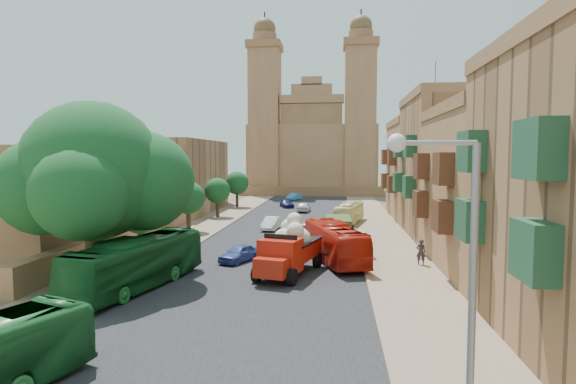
% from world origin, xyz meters
% --- Properties ---
extents(ground, '(260.00, 260.00, 0.00)m').
position_xyz_m(ground, '(0.00, 0.00, 0.00)').
color(ground, brown).
extents(road_surface, '(14.00, 140.00, 0.01)m').
position_xyz_m(road_surface, '(0.00, 30.00, 0.01)').
color(road_surface, black).
rests_on(road_surface, ground).
extents(sidewalk_east, '(5.00, 140.00, 0.01)m').
position_xyz_m(sidewalk_east, '(9.50, 30.00, 0.01)').
color(sidewalk_east, '#816B54').
rests_on(sidewalk_east, ground).
extents(sidewalk_west, '(5.00, 140.00, 0.01)m').
position_xyz_m(sidewalk_west, '(-9.50, 30.00, 0.01)').
color(sidewalk_west, '#816B54').
rests_on(sidewalk_west, ground).
extents(kerb_east, '(0.25, 140.00, 0.12)m').
position_xyz_m(kerb_east, '(7.00, 30.00, 0.06)').
color(kerb_east, '#816B54').
rests_on(kerb_east, ground).
extents(kerb_west, '(0.25, 140.00, 0.12)m').
position_xyz_m(kerb_west, '(-7.00, 30.00, 0.06)').
color(kerb_west, '#816B54').
rests_on(kerb_west, ground).
extents(townhouse_b, '(9.00, 14.00, 14.90)m').
position_xyz_m(townhouse_b, '(15.95, 11.00, 5.66)').
color(townhouse_b, '#8A613E').
rests_on(townhouse_b, ground).
extents(townhouse_c, '(9.00, 14.00, 17.40)m').
position_xyz_m(townhouse_c, '(15.95, 25.00, 6.91)').
color(townhouse_c, '#936743').
rests_on(townhouse_c, ground).
extents(townhouse_d, '(9.00, 14.00, 15.90)m').
position_xyz_m(townhouse_d, '(15.95, 39.00, 6.16)').
color(townhouse_d, '#8A613E').
rests_on(townhouse_d, ground).
extents(west_wall, '(1.00, 40.00, 1.80)m').
position_xyz_m(west_wall, '(-12.50, 20.00, 0.90)').
color(west_wall, '#8A613E').
rests_on(west_wall, ground).
extents(west_building_low, '(10.00, 28.00, 8.40)m').
position_xyz_m(west_building_low, '(-18.00, 18.00, 4.20)').
color(west_building_low, brown).
rests_on(west_building_low, ground).
extents(west_building_mid, '(10.00, 22.00, 10.00)m').
position_xyz_m(west_building_mid, '(-18.00, 44.00, 5.00)').
color(west_building_mid, '#936743').
rests_on(west_building_mid, ground).
extents(church, '(28.00, 22.50, 36.30)m').
position_xyz_m(church, '(-0.00, 78.61, 9.52)').
color(church, '#8A613E').
rests_on(church, ground).
extents(ficus_tree, '(10.99, 10.11, 10.99)m').
position_xyz_m(ficus_tree, '(-9.40, 4.01, 6.50)').
color(ficus_tree, '#3B2E1D').
rests_on(ficus_tree, ground).
extents(street_tree_a, '(3.22, 3.22, 4.95)m').
position_xyz_m(street_tree_a, '(-10.00, 12.00, 3.31)').
color(street_tree_a, '#3B2E1D').
rests_on(street_tree_a, ground).
extents(street_tree_b, '(3.36, 3.36, 5.17)m').
position_xyz_m(street_tree_b, '(-10.00, 24.00, 3.46)').
color(street_tree_b, '#3B2E1D').
rests_on(street_tree_b, ground).
extents(street_tree_c, '(3.25, 3.25, 4.99)m').
position_xyz_m(street_tree_c, '(-10.00, 36.00, 3.34)').
color(street_tree_c, '#3B2E1D').
rests_on(street_tree_c, ground).
extents(street_tree_d, '(3.54, 3.54, 5.45)m').
position_xyz_m(street_tree_d, '(-10.00, 48.00, 3.65)').
color(street_tree_d, '#3B2E1D').
rests_on(street_tree_d, ground).
extents(streetlamp, '(2.11, 0.44, 8.22)m').
position_xyz_m(streetlamp, '(7.72, -12.00, 5.20)').
color(streetlamp, gray).
rests_on(streetlamp, ground).
extents(red_truck, '(4.17, 7.14, 3.95)m').
position_xyz_m(red_truck, '(1.96, 7.35, 1.74)').
color(red_truck, '#B61F0E').
rests_on(red_truck, ground).
extents(olive_pickup, '(2.42, 5.26, 2.17)m').
position_xyz_m(olive_pickup, '(5.17, 20.00, 1.06)').
color(olive_pickup, '#3A5620').
rests_on(olive_pickup, ground).
extents(bus_green_north, '(4.78, 11.12, 3.02)m').
position_xyz_m(bus_green_north, '(-6.50, 3.19, 1.51)').
color(bus_green_north, '#145922').
rests_on(bus_green_north, ground).
extents(bus_red_east, '(5.03, 10.24, 2.78)m').
position_xyz_m(bus_red_east, '(4.89, 11.65, 1.39)').
color(bus_red_east, red).
rests_on(bus_red_east, ground).
extents(bus_cream_east, '(3.72, 8.78, 2.38)m').
position_xyz_m(bus_cream_east, '(6.50, 32.21, 1.19)').
color(bus_cream_east, '#F2E8A0').
rests_on(bus_cream_east, ground).
extents(car_blue_a, '(2.88, 3.99, 1.26)m').
position_xyz_m(car_blue_a, '(-2.04, 10.73, 0.63)').
color(car_blue_a, '#3850A1').
rests_on(car_blue_a, ground).
extents(car_white_a, '(1.92, 4.25, 1.35)m').
position_xyz_m(car_white_a, '(-1.73, 26.11, 0.68)').
color(car_white_a, white).
rests_on(car_white_a, ground).
extents(car_cream, '(2.75, 5.15, 1.38)m').
position_xyz_m(car_cream, '(2.81, 25.81, 0.69)').
color(car_cream, '#C4B3A0').
rests_on(car_cream, ground).
extents(car_dkblue, '(2.82, 4.34, 1.17)m').
position_xyz_m(car_dkblue, '(-2.46, 48.38, 0.58)').
color(car_dkblue, '#10184A').
rests_on(car_dkblue, ground).
extents(car_white_b, '(1.90, 4.18, 1.39)m').
position_xyz_m(car_white_b, '(0.50, 42.69, 0.70)').
color(car_white_b, silver).
rests_on(car_white_b, ground).
extents(car_blue_b, '(2.66, 4.03, 1.26)m').
position_xyz_m(car_blue_b, '(-2.43, 60.29, 0.63)').
color(car_blue_b, teal).
rests_on(car_blue_b, ground).
extents(pedestrian_a, '(0.70, 0.49, 1.83)m').
position_xyz_m(pedestrian_a, '(11.00, 11.04, 0.92)').
color(pedestrian_a, '#2B282F').
rests_on(pedestrian_a, ground).
extents(pedestrian_c, '(0.78, 1.15, 1.81)m').
position_xyz_m(pedestrian_c, '(7.50, 13.09, 0.90)').
color(pedestrian_c, '#333238').
rests_on(pedestrian_c, ground).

